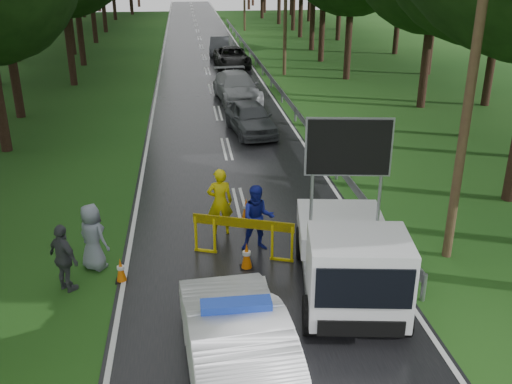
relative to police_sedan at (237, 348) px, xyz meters
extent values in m
plane|color=#164012|center=(0.89, 2.33, -0.85)|extent=(160.00, 160.00, 0.00)
cube|color=black|center=(0.89, 32.33, -0.84)|extent=(7.00, 140.00, 0.02)
cylinder|color=gray|center=(4.59, 2.33, -0.50)|extent=(0.12, 0.12, 0.70)
cube|color=gray|center=(4.59, 32.33, -0.30)|extent=(0.05, 60.00, 0.30)
cylinder|color=#462F20|center=(6.09, 4.33, 4.15)|extent=(0.24, 0.24, 10.00)
imported|color=white|center=(0.00, 0.00, 0.00)|extent=(2.16, 5.23, 1.69)
cube|color=#1938A5|center=(0.00, 0.00, 0.92)|extent=(1.29, 0.44, 0.17)
cube|color=gray|center=(2.97, 3.34, -0.28)|extent=(2.69, 4.61, 0.26)
cube|color=white|center=(3.12, 4.36, 0.14)|extent=(2.52, 2.78, 0.57)
cube|color=white|center=(2.69, 1.49, 0.45)|extent=(2.30, 1.95, 1.76)
cube|color=black|center=(2.56, 0.65, 0.66)|extent=(1.90, 0.32, 0.88)
cube|color=black|center=(3.06, 3.95, 2.47)|extent=(1.97, 0.41, 1.35)
cylinder|color=black|center=(1.69, 1.43, -0.41)|extent=(0.42, 0.90, 0.87)
cylinder|color=black|center=(3.63, 1.14, -0.41)|extent=(0.42, 0.90, 0.87)
cylinder|color=black|center=(2.18, 4.71, -0.41)|extent=(0.42, 0.90, 0.87)
cylinder|color=black|center=(4.12, 4.42, -0.41)|extent=(0.42, 0.90, 0.87)
cube|color=#D6BC0B|center=(-0.62, 5.41, -0.32)|extent=(0.08, 0.08, 1.06)
cube|color=#D6BC0B|center=(-0.12, 5.22, -0.32)|extent=(0.08, 0.08, 1.06)
cube|color=#D6BC0B|center=(1.37, 4.66, -0.32)|extent=(0.08, 0.08, 1.06)
cube|color=#D6BC0B|center=(1.86, 4.48, -0.32)|extent=(0.08, 0.08, 1.06)
cube|color=#F2CC00|center=(0.62, 4.94, 0.16)|extent=(2.60, 1.02, 0.26)
imported|color=yellow|center=(0.12, 6.42, 0.16)|extent=(0.74, 0.50, 2.01)
imported|color=navy|center=(1.07, 5.33, 0.09)|extent=(0.93, 0.74, 1.87)
imported|color=#42444A|center=(-3.76, 3.83, 0.02)|extent=(1.02, 1.01, 1.73)
imported|color=gray|center=(-3.23, 4.83, 0.04)|extent=(1.04, 0.98, 1.78)
imported|color=#42464A|center=(2.15, 16.53, -0.12)|extent=(2.31, 4.50, 1.46)
imported|color=gray|center=(2.14, 23.05, -0.07)|extent=(2.66, 5.54, 1.56)
imported|color=black|center=(2.76, 33.63, -0.12)|extent=(2.56, 5.27, 1.45)
imported|color=#43454B|center=(2.26, 39.63, -0.12)|extent=(1.96, 4.51, 1.44)
cube|color=black|center=(0.65, 4.33, -0.83)|extent=(0.35, 0.35, 0.03)
cone|color=#DF6207|center=(0.65, 4.33, -0.47)|extent=(0.29, 0.29, 0.72)
cube|color=black|center=(0.96, 7.33, -0.83)|extent=(0.33, 0.33, 0.03)
cone|color=#DF6207|center=(0.96, 7.33, -0.49)|extent=(0.27, 0.27, 0.67)
cube|color=black|center=(-2.51, 4.07, -0.83)|extent=(0.30, 0.30, 0.03)
cone|color=#DF6207|center=(-2.51, 4.07, -0.52)|extent=(0.25, 0.25, 0.62)
cube|color=black|center=(3.29, 3.83, -0.83)|extent=(0.39, 0.39, 0.03)
cone|color=#DF6207|center=(3.29, 3.83, -0.42)|extent=(0.32, 0.32, 0.80)
camera|label=1|loc=(-0.71, -8.54, 6.62)|focal=40.00mm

